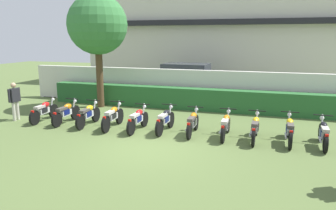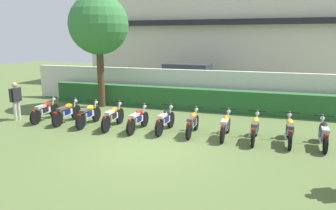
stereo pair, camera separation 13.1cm
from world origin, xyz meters
The scene contains 18 objects.
ground centered at (0.00, 0.00, 0.00)m, with size 60.00×60.00×0.00m, color #566B38.
building centered at (0.00, 16.05, 4.18)m, with size 19.49×6.50×8.35m.
compound_wall centered at (0.00, 6.63, 0.93)m, with size 18.52×0.30×1.85m, color silver.
hedge_row centered at (0.00, 5.93, 0.52)m, with size 14.82×0.70×1.04m, color #28602D.
parked_car centered at (-1.13, 9.85, 0.94)m, with size 4.59×2.27×1.89m.
tree_near_inspector centered at (-4.50, 5.12, 4.01)m, with size 2.89×2.89×5.50m.
motorcycle_in_row_0 centered at (-5.34, 1.86, 0.45)m, with size 0.60×1.89×0.96m.
motorcycle_in_row_1 centered at (-4.25, 1.84, 0.45)m, with size 0.60×1.85×0.95m.
motorcycle_in_row_2 centered at (-3.21, 1.80, 0.45)m, with size 0.60×1.86×0.96m.
motorcycle_in_row_3 centered at (-2.12, 1.77, 0.46)m, with size 0.60×1.95×0.98m.
motorcycle_in_row_4 centered at (-1.06, 1.72, 0.44)m, with size 0.60×1.81×0.95m.
motorcycle_in_row_5 centered at (-0.04, 1.90, 0.45)m, with size 0.60×1.84×0.97m.
motorcycle_in_row_6 centered at (1.01, 1.88, 0.44)m, with size 0.60×1.79×0.95m.
motorcycle_in_row_7 centered at (2.19, 1.89, 0.44)m, with size 0.60×1.85×0.95m.
motorcycle_in_row_8 centered at (3.19, 1.84, 0.45)m, with size 0.60×1.89×0.96m.
motorcycle_in_row_9 centered at (4.28, 1.91, 0.45)m, with size 0.60×1.93×0.97m.
motorcycle_in_row_10 centered at (5.30, 1.85, 0.44)m, with size 0.60×1.81×0.95m.
inspector_person centered at (-6.58, 1.63, 0.94)m, with size 0.22×0.66×1.61m.
Camera 1 is at (3.51, -9.02, 3.45)m, focal length 34.35 mm.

